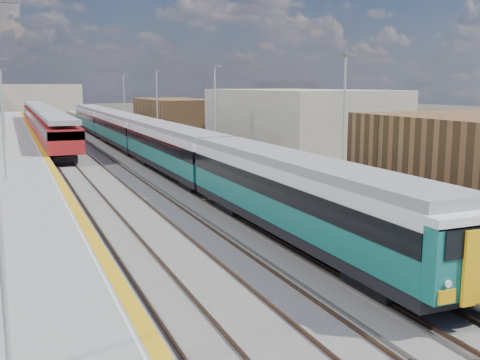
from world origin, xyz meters
TOP-DOWN VIEW (x-y plane):
  - ground at (0.00, 50.00)m, footprint 320.00×320.00m
  - ballast_bed at (-2.25, 52.50)m, footprint 10.50×155.00m
  - tracks at (-1.65, 54.18)m, footprint 8.96×160.00m
  - platform_right at (5.28, 52.49)m, footprint 4.70×155.00m
  - platform_left at (-9.05, 52.49)m, footprint 4.30×155.00m
  - green_train at (1.50, 47.46)m, footprint 2.87×80.00m
  - red_train at (-5.50, 75.14)m, footprint 3.02×61.17m
  - tree_d at (19.29, 67.66)m, footprint 4.57×4.57m

SIDE VIEW (x-z plane):
  - ground at x=0.00m, z-range 0.00..0.00m
  - ballast_bed at x=-2.25m, z-range 0.00..0.06m
  - tracks at x=-1.65m, z-range 0.02..0.19m
  - platform_left at x=-9.05m, z-range -3.74..4.78m
  - platform_right at x=5.28m, z-range -3.72..4.80m
  - green_train at x=1.50m, z-range 0.65..3.81m
  - red_train at x=-5.50m, z-range 0.35..4.16m
  - tree_d at x=19.29m, z-range 0.80..6.99m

